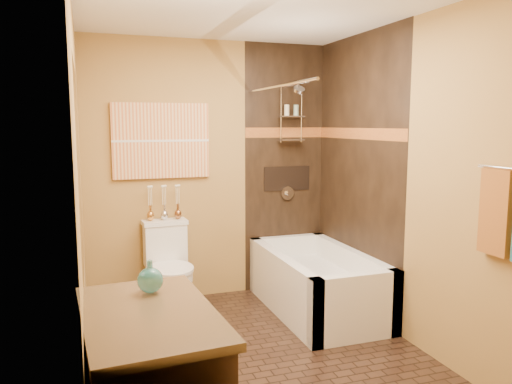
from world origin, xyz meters
name	(u,v)px	position (x,y,z in m)	size (l,w,h in m)	color
floor	(262,359)	(0.00, 0.00, 0.00)	(3.00, 3.00, 0.00)	black
wall_left	(80,198)	(-1.20, 0.00, 1.25)	(0.02, 3.00, 2.50)	#A57F40
wall_right	(408,183)	(1.20, 0.00, 1.25)	(0.02, 3.00, 2.50)	#A57F40
wall_back	(211,171)	(0.00, 1.50, 1.25)	(2.40, 0.02, 2.50)	#A57F40
wall_front	(385,235)	(0.00, -1.50, 1.25)	(2.40, 0.02, 2.50)	#A57F40
ceiling	(263,3)	(0.00, 0.00, 2.50)	(3.00, 3.00, 0.00)	silver
alcove_tile_back	(284,169)	(0.78, 1.49, 1.25)	(0.85, 0.01, 2.50)	black
alcove_tile_right	(357,174)	(1.19, 0.75, 1.25)	(0.01, 1.50, 2.50)	black
mosaic_band_back	(285,133)	(0.78, 1.48, 1.62)	(0.85, 0.01, 0.10)	brown
mosaic_band_right	(357,134)	(1.18, 0.75, 1.62)	(0.01, 1.50, 0.10)	brown
alcove_niche	(287,178)	(0.80, 1.48, 1.15)	(0.50, 0.01, 0.25)	black
shower_fixtures	(291,128)	(0.80, 1.38, 1.67)	(0.24, 0.33, 1.16)	silver
curtain_rod	(277,86)	(0.40, 0.75, 2.02)	(0.03, 0.03, 1.55)	silver
towel_rust	(496,212)	(1.16, -0.92, 1.18)	(0.05, 0.22, 0.52)	#8F5D1A
sunset_painting	(161,141)	(-0.48, 1.48, 1.55)	(0.90, 0.04, 0.70)	orange
vanity_mirror	(79,173)	(-1.19, -1.00, 1.50)	(0.01, 1.00, 0.90)	white
bathtub	(317,287)	(0.80, 0.75, 0.22)	(0.80, 1.50, 0.55)	white
toilet	(169,267)	(-0.48, 1.21, 0.41)	(0.42, 0.62, 0.81)	white
teal_bottle	(150,277)	(-0.87, -0.75, 0.94)	(0.13, 0.13, 0.21)	#267270
bud_vases	(164,202)	(-0.48, 1.39, 0.99)	(0.32, 0.07, 0.32)	#C98A3E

